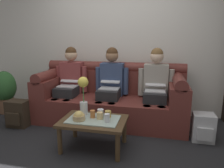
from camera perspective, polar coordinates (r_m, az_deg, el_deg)
The scene contains 17 objects.
ground_plane at distance 2.65m, azimuth -6.38°, elevation -18.94°, with size 14.00×14.00×0.00m, color black.
back_wall_patterned at distance 3.90m, azimuth 1.49°, elevation 13.58°, with size 6.00×0.12×2.90m, color silver.
couch at distance 3.53m, azimuth -0.31°, elevation -4.09°, with size 2.41×0.88×0.96m.
person_left at distance 3.68m, azimuth -11.36°, elevation 1.01°, with size 0.56×0.67×1.22m.
person_middle at distance 3.45m, azimuth -0.33°, elevation 0.51°, with size 0.56×0.67×1.22m.
person_right at distance 3.37m, azimuth 11.73°, elevation -0.07°, with size 0.56×0.67×1.22m.
coffee_table at distance 2.68m, azimuth -5.03°, elevation -10.61°, with size 0.81×0.56×0.39m.
flower_vase at distance 2.70m, azimuth -7.77°, elevation -2.53°, with size 0.13×0.13×0.50m.
snack_bowl at distance 2.62m, azimuth -8.96°, elevation -8.71°, with size 0.15×0.15×0.12m.
cup_near_left at distance 2.69m, azimuth -1.09°, elevation -8.10°, with size 0.08×0.08×0.08m, color gold.
cup_near_right at distance 2.54m, azimuth -1.35°, elevation -9.17°, with size 0.07×0.07×0.10m, color silver.
cup_far_center at distance 2.63m, azimuth -3.35°, elevation -8.54°, with size 0.07×0.07×0.08m, color #DBB77A.
cup_far_left at distance 2.67m, azimuth -5.27°, elevation -8.10°, with size 0.06×0.06×0.10m, color #B26633.
cup_far_right at distance 2.72m, azimuth -3.14°, elevation -7.74°, with size 0.08×0.08×0.09m, color silver.
backpack_right at distance 3.14m, azimuth 23.48°, elevation -10.82°, with size 0.28×0.28×0.38m.
backpack_left at distance 3.64m, azimuth -24.13°, elevation -7.37°, with size 0.33×0.27×0.42m.
potted_plant at distance 4.35m, azimuth -27.00°, elevation -1.42°, with size 0.40×0.40×0.78m.
Camera 1 is at (0.77, -2.12, 1.38)m, focal length 33.71 mm.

